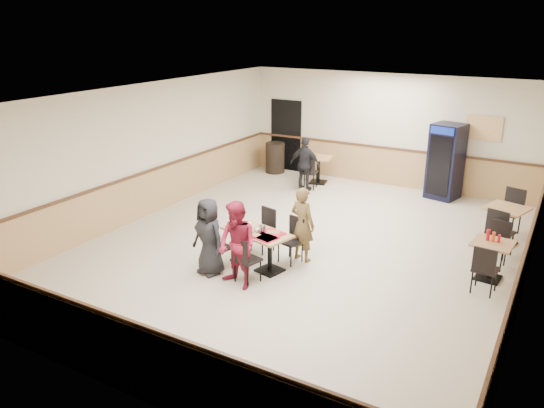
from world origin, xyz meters
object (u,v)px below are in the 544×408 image
Objects in this scene: diner_man_opposite at (303,224)px; side_table_far at (505,220)px; main_table at (257,243)px; diner_woman_right at (237,245)px; pepsi_cooler at (446,161)px; back_table at (319,166)px; side_table_near at (491,255)px; trash_bin at (275,158)px; lone_diner at (305,164)px; diner_woman_left at (209,237)px.

side_table_far is (3.18, 2.68, -0.19)m from diner_man_opposite.
diner_woman_right is at bearing -67.62° from main_table.
back_table is at bearing -159.67° from pepsi_cooler.
trash_bin is (-6.65, 4.15, -0.01)m from side_table_near.
diner_woman_right is 2.15× the size of side_table_near.
diner_woman_right reaches higher than main_table.
diner_woman_left is at bearing 96.28° from lone_diner.
diner_woman_right is (0.13, -0.83, 0.29)m from main_table.
trash_bin is (-2.28, 6.39, -0.25)m from diner_woman_left.
side_table_far is (3.77, 3.34, 0.06)m from main_table.
diner_woman_right reaches higher than side_table_near.
main_table is at bearing -76.56° from back_table.
main_table is at bearing -95.74° from pepsi_cooler.
diner_woman_right is 1.56m from diner_man_opposite.
side_table_far is 1.10× the size of back_table.
side_table_near is (3.78, 1.57, 0.00)m from main_table.
trash_bin is at bearing -165.95° from pepsi_cooler.
side_table_far is (-0.01, 1.77, 0.06)m from side_table_near.
diner_woman_left is 0.74× the size of pepsi_cooler.
diner_man_opposite is at bearing -164.04° from side_table_near.
lone_diner is 0.87m from back_table.
side_table_near is 0.77× the size of side_table_far.
diner_woman_left is at bearing -98.52° from pepsi_cooler.
diner_woman_right is 6.87m from pepsi_cooler.
back_table is at bearing -91.36° from lone_diner.
side_table_far is at bearing 56.15° from diner_woman_left.
diner_man_opposite is (1.17, 1.32, 0.01)m from diner_woman_left.
diner_man_opposite reaches higher than trash_bin.
side_table_near is 0.79× the size of trash_bin.
side_table_near reaches higher than main_table.
main_table is 0.98× the size of diner_man_opposite.
back_table is 1.62m from trash_bin.
main_table is 1.58× the size of trash_bin.
diner_woman_left is at bearing -83.41° from back_table.
diner_woman_right is at bearing 103.36° from lone_diner.
pepsi_cooler is at bearing 84.49° from main_table.
side_table_far is at bearing 90.21° from side_table_near.
lone_diner is at bearing -52.15° from diner_man_opposite.
lone_diner is at bearing 111.26° from diner_woman_left.
side_table_far is at bearing 63.96° from diner_woman_right.
back_table is (0.00, 0.84, -0.23)m from lone_diner.
side_table_far is (4.36, 4.00, -0.18)m from diner_woman_left.
diner_woman_right reaches higher than side_table_far.
trash_bin is (-2.87, 5.73, -0.01)m from main_table.
diner_woman_left is at bearing 60.40° from diner_man_opposite.
side_table_near is 4.58m from pepsi_cooler.
lone_diner reaches higher than trash_bin.
main_table is at bearing 60.40° from diner_man_opposite.
diner_woman_left is at bearing -178.68° from diner_woman_right.
side_table_far is 0.48× the size of pepsi_cooler.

